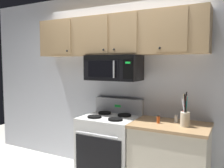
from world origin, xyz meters
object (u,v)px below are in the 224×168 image
(over_range_microwave, at_px, (114,68))
(spice_jar, at_px, (158,119))
(utensil_crock_cream, at_px, (185,117))
(stove_range, at_px, (110,147))
(salt_shaker, at_px, (176,119))

(over_range_microwave, height_order, spice_jar, over_range_microwave)
(over_range_microwave, bearing_deg, utensil_crock_cream, -8.79)
(stove_range, distance_m, over_range_microwave, 1.11)
(salt_shaker, distance_m, spice_jar, 0.24)
(utensil_crock_cream, bearing_deg, spice_jar, 179.63)
(stove_range, relative_size, over_range_microwave, 1.47)
(utensil_crock_cream, bearing_deg, over_range_microwave, 171.21)
(stove_range, relative_size, salt_shaker, 11.96)
(over_range_microwave, bearing_deg, salt_shaker, -0.63)
(stove_range, xyz_separation_m, spice_jar, (0.70, -0.04, 0.48))
(over_range_microwave, relative_size, salt_shaker, 8.12)
(utensil_crock_cream, height_order, salt_shaker, utensil_crock_cream)
(stove_range, bearing_deg, spice_jar, -3.20)
(spice_jar, bearing_deg, over_range_microwave, 167.47)
(stove_range, bearing_deg, salt_shaker, 6.85)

